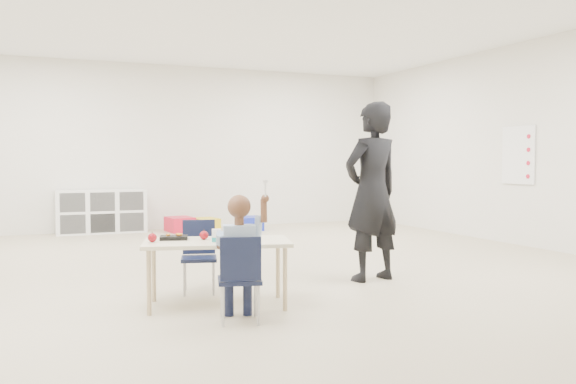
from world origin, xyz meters
name	(u,v)px	position (x,y,z in m)	size (l,w,h in m)	color
room	(265,139)	(0.00, 0.00, 1.40)	(9.00, 9.02, 2.80)	#BEB192
table	(217,273)	(-0.87, -1.21, 0.27)	(1.27, 0.86, 0.53)	#F2E1C1
chair_near	(240,278)	(-0.86, -1.74, 0.32)	(0.31, 0.29, 0.64)	black
chair_far	(199,257)	(-0.88, -0.68, 0.32)	(0.31, 0.29, 0.64)	black
child	(239,253)	(-0.86, -1.74, 0.50)	(0.43, 0.43, 1.01)	#9EBCD6
lunch_tray_near	(229,237)	(-0.76, -1.18, 0.55)	(0.22, 0.16, 0.03)	black
lunch_tray_far	(174,238)	(-1.18, -1.01, 0.55)	(0.22, 0.16, 0.03)	black
milk_carton	(216,236)	(-0.91, -1.31, 0.58)	(0.07, 0.07, 0.10)	white
bread_roll	(249,237)	(-0.65, -1.35, 0.57)	(0.09, 0.09, 0.07)	tan
apple_near	(204,235)	(-0.95, -1.12, 0.57)	(0.07, 0.07, 0.07)	maroon
apple_far	(152,238)	(-1.37, -1.11, 0.57)	(0.07, 0.07, 0.07)	maroon
cubby_shelf	(101,212)	(-1.20, 4.28, 0.35)	(1.40, 0.40, 0.70)	white
rules_poster	(518,155)	(3.98, 0.60, 1.25)	(0.02, 0.60, 0.80)	white
adult	(372,192)	(0.82, -0.78, 0.87)	(0.64, 0.42, 1.74)	black
bin_red	(180,224)	(0.01, 3.98, 0.12)	(0.39, 0.50, 0.24)	red
bin_yellow	(206,225)	(0.43, 3.89, 0.11)	(0.35, 0.45, 0.22)	gold
bin_blue	(250,223)	(1.16, 3.75, 0.11)	(0.36, 0.46, 0.23)	#1625A9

